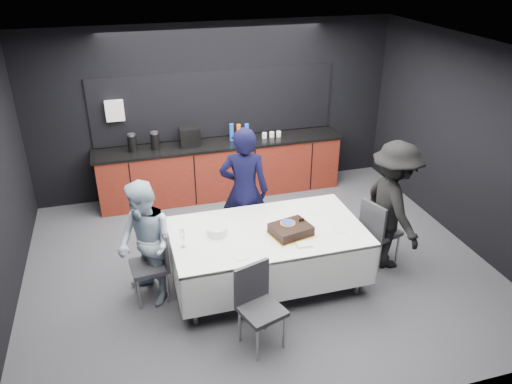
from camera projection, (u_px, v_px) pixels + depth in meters
ground at (258, 265)px, 6.69m from camera, size 6.00×6.00×0.00m
room_shell at (258, 134)px, 5.85m from camera, size 6.04×5.04×2.82m
kitchenette at (220, 164)px, 8.34m from camera, size 4.10×0.64×2.05m
party_table at (267, 240)px, 6.06m from camera, size 2.32×1.32×0.78m
cake_assembly at (291, 229)px, 5.89m from camera, size 0.55×0.49×0.16m
plate_stack at (217, 231)px, 5.88m from camera, size 0.23×0.23×0.10m
loose_plate_near at (240, 256)px, 5.50m from camera, size 0.19×0.19×0.01m
loose_plate_right_a at (314, 212)px, 6.39m from camera, size 0.19×0.19×0.01m
loose_plate_right_b at (339, 230)px, 5.99m from camera, size 0.18×0.18×0.01m
loose_plate_far at (262, 211)px, 6.40m from camera, size 0.20×0.20×0.01m
fork_pile at (304, 245)px, 5.68m from camera, size 0.19×0.13×0.03m
champagne_flute at (182, 235)px, 5.59m from camera, size 0.06×0.06×0.22m
chair_left at (155, 259)px, 5.88m from camera, size 0.46×0.46×0.92m
chair_right at (377, 228)px, 6.52m from camera, size 0.53×0.53×0.92m
chair_near at (258, 300)px, 5.21m from camera, size 0.53×0.53×0.92m
person_center at (244, 191)px, 6.66m from camera, size 0.75×0.60×1.80m
person_left at (145, 244)px, 5.74m from camera, size 0.84×0.92×1.54m
person_right at (393, 206)px, 6.37m from camera, size 0.65×1.12×1.73m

